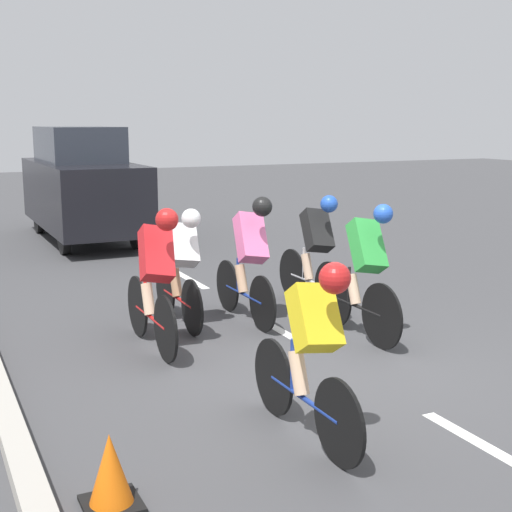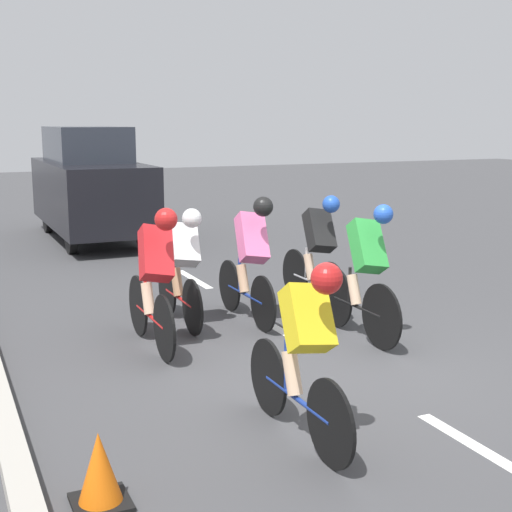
# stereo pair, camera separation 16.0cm
# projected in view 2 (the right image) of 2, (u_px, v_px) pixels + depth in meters

# --- Properties ---
(ground_plane) EXTENTS (60.00, 60.00, 0.00)m
(ground_plane) POSITION_uv_depth(u_px,v_px,m) (336.00, 364.00, 7.19)
(ground_plane) COLOR #424244
(lane_stripe_near) EXTENTS (0.12, 1.40, 0.01)m
(lane_stripe_near) POSITION_uv_depth(u_px,v_px,m) (482.00, 450.00, 5.30)
(lane_stripe_near) COLOR white
(lane_stripe_near) RESTS_ON ground
(lane_stripe_mid) EXTENTS (0.12, 1.40, 0.01)m
(lane_stripe_mid) POSITION_uv_depth(u_px,v_px,m) (287.00, 334.00, 8.16)
(lane_stripe_mid) COLOR white
(lane_stripe_mid) RESTS_ON ground
(lane_stripe_far) EXTENTS (0.12, 1.40, 0.01)m
(lane_stripe_far) POSITION_uv_depth(u_px,v_px,m) (194.00, 279.00, 11.02)
(lane_stripe_far) COLOR white
(lane_stripe_far) RESTS_ON ground
(cyclist_yellow) EXTENTS (0.38, 1.66, 1.44)m
(cyclist_yellow) POSITION_uv_depth(u_px,v_px,m) (305.00, 346.00, 5.30)
(cyclist_yellow) COLOR black
(cyclist_yellow) RESTS_ON ground
(cyclist_pink) EXTENTS (0.41, 1.68, 1.55)m
(cyclist_pink) POSITION_uv_depth(u_px,v_px,m) (251.00, 255.00, 8.54)
(cyclist_pink) COLOR black
(cyclist_pink) RESTS_ON ground
(cyclist_black) EXTENTS (0.39, 1.67, 1.50)m
(cyclist_black) POSITION_uv_depth(u_px,v_px,m) (317.00, 249.00, 9.16)
(cyclist_black) COLOR black
(cyclist_black) RESTS_ON ground
(cyclist_red) EXTENTS (0.42, 1.69, 1.55)m
(cyclist_red) POSITION_uv_depth(u_px,v_px,m) (155.00, 274.00, 7.50)
(cyclist_red) COLOR black
(cyclist_red) RESTS_ON ground
(cyclist_green) EXTENTS (0.41, 1.67, 1.54)m
(cyclist_green) POSITION_uv_depth(u_px,v_px,m) (364.00, 269.00, 7.87)
(cyclist_green) COLOR black
(cyclist_green) RESTS_ON ground
(cyclist_white) EXTENTS (0.39, 1.60, 1.44)m
(cyclist_white) POSITION_uv_depth(u_px,v_px,m) (183.00, 264.00, 8.37)
(cyclist_white) COLOR black
(cyclist_white) RESTS_ON ground
(support_car) EXTENTS (1.70, 4.57, 2.30)m
(support_car) POSITION_uv_depth(u_px,v_px,m) (90.00, 184.00, 14.50)
(support_car) COLOR black
(support_car) RESTS_ON ground
(traffic_cone) EXTENTS (0.36, 0.36, 0.49)m
(traffic_cone) POSITION_uv_depth(u_px,v_px,m) (100.00, 470.00, 4.50)
(traffic_cone) COLOR black
(traffic_cone) RESTS_ON ground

